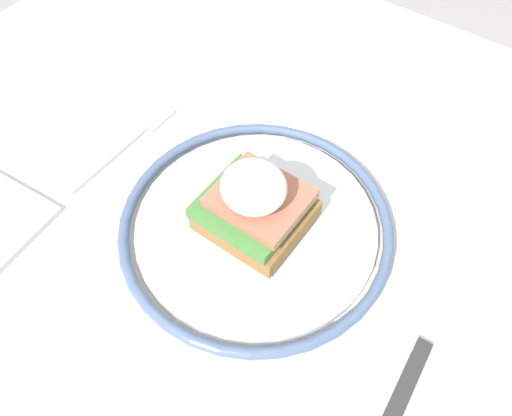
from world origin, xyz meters
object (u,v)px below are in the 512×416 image
(plate, at_px, (256,225))
(fork, at_px, (128,142))
(sandwich, at_px, (255,203))
(knife, at_px, (421,351))

(plate, relative_size, fork, 1.75)
(sandwich, distance_m, knife, 0.18)
(fork, distance_m, knife, 0.34)
(sandwich, bearing_deg, fork, 176.49)
(sandwich, bearing_deg, knife, -4.75)
(fork, bearing_deg, sandwich, -3.51)
(sandwich, distance_m, fork, 0.18)
(plate, height_order, sandwich, sandwich)
(plate, height_order, fork, plate)
(sandwich, relative_size, fork, 0.61)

